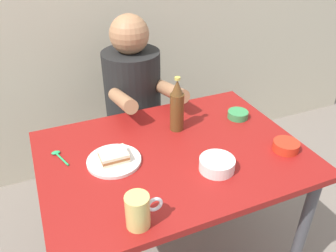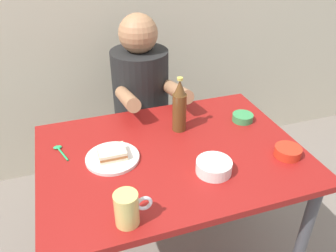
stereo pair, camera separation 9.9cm
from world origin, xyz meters
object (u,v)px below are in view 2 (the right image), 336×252
plate_orange (113,158)px  dining_table (172,169)px  stool (143,145)px  beer_bottle (179,107)px  beer_mug (127,209)px  sandwich (112,153)px  person_seated (141,86)px  dip_bowl_green (243,117)px

plate_orange → dining_table: bearing=-6.7°
stool → beer_bottle: size_ratio=1.72×
beer_mug → sandwich: bearing=87.8°
person_seated → plate_orange: size_ratio=3.27×
dining_table → person_seated: 0.63m
person_seated → dining_table: bearing=-92.7°
person_seated → beer_bottle: person_seated is taller
stool → beer_mug: (-0.29, -0.95, 0.45)m
dining_table → stool: (0.03, 0.63, -0.30)m
plate_orange → dip_bowl_green: size_ratio=2.20×
stool → person_seated: 0.42m
stool → person_seated: bearing=-90.0°
dining_table → beer_bottle: (0.09, 0.16, 0.21)m
dining_table → sandwich: size_ratio=10.00×
beer_bottle → dip_bowl_green: size_ratio=2.62×
plate_orange → dip_bowl_green: (0.66, 0.11, 0.01)m
plate_orange → beer_mug: beer_mug is taller
sandwich → beer_bottle: (0.34, 0.13, 0.09)m
sandwich → dining_table: bearing=-6.7°
sandwich → beer_mug: 0.35m
person_seated → plate_orange: 0.65m
beer_bottle → plate_orange: bearing=-159.0°
stool → person_seated: size_ratio=0.63×
beer_mug → stool: bearing=73.1°
beer_bottle → beer_mug: bearing=-126.3°
dip_bowl_green → beer_mug: bearing=-145.9°
stool → dip_bowl_green: dip_bowl_green is taller
person_seated → beer_mug: bearing=-107.1°
plate_orange → sandwich: 0.02m
plate_orange → beer_bottle: bearing=21.0°
beer_bottle → stool: bearing=97.5°
stool → person_seated: person_seated is taller
dining_table → plate_orange: (-0.25, 0.03, 0.10)m
beer_bottle → dip_bowl_green: (0.32, -0.02, -0.10)m
person_seated → sandwich: bearing=-115.1°
sandwich → dip_bowl_green: size_ratio=1.10×
plate_orange → beer_bottle: 0.38m
plate_orange → beer_mug: bearing=-92.2°
beer_bottle → dip_bowl_green: 0.34m
stool → plate_orange: size_ratio=2.05×
sandwich → beer_mug: beer_mug is taller
dining_table → plate_orange: bearing=173.3°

